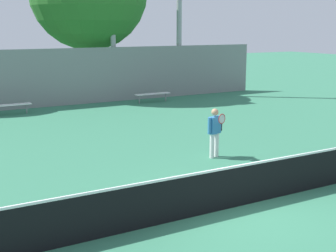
% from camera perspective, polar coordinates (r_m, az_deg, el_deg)
% --- Properties ---
extents(ground_plane, '(100.00, 100.00, 0.00)m').
position_cam_1_polar(ground_plane, '(10.86, 8.23, -9.72)').
color(ground_plane, '#337556').
extents(tennis_net, '(12.31, 0.09, 0.98)m').
position_cam_1_polar(tennis_net, '(10.69, 8.31, -7.24)').
color(tennis_net, '#99999E').
rests_on(tennis_net, ground_plane).
extents(tennis_player, '(0.58, 0.47, 1.54)m').
position_cam_1_polar(tennis_player, '(14.51, 5.72, -0.46)').
color(tennis_player, silver).
rests_on(tennis_player, ground_plane).
extents(bench_courtside_near, '(2.00, 0.40, 0.48)m').
position_cam_1_polar(bench_courtside_near, '(25.29, -1.88, 3.90)').
color(bench_courtside_near, white).
rests_on(bench_courtside_near, ground_plane).
extents(bench_courtside_far, '(2.16, 0.40, 0.48)m').
position_cam_1_polar(bench_courtside_far, '(22.83, -19.01, 2.37)').
color(bench_courtside_far, white).
rests_on(bench_courtside_far, ground_plane).
extents(light_pole_far_right, '(0.90, 0.60, 8.78)m').
position_cam_1_polar(light_pole_far_right, '(25.88, -6.81, 14.28)').
color(light_pole_far_right, '#939399').
rests_on(light_pole_far_right, ground_plane).
extents(back_fence, '(25.50, 0.06, 2.93)m').
position_cam_1_polar(back_fence, '(24.46, -14.62, 5.67)').
color(back_fence, gray).
rests_on(back_fence, ground_plane).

